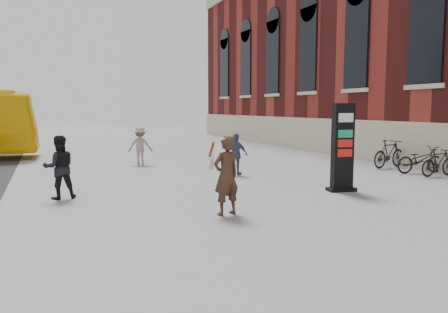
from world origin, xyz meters
name	(u,v)px	position (x,y,z in m)	size (l,w,h in m)	color
ground	(238,215)	(0.00, 0.00, 0.00)	(100.00, 100.00, 0.00)	#9E9EA3
info_pylon	(342,148)	(3.85, 1.43, 1.24)	(0.84, 0.50, 2.48)	black
woman	(226,175)	(-0.24, 0.11, 0.90)	(0.76, 0.72, 1.75)	#392017
pedestrian_a	(59,167)	(-3.58, 3.31, 0.82)	(0.80, 0.62, 1.65)	black
pedestrian_b	(140,146)	(-0.26, 9.46, 0.78)	(1.01, 0.58, 1.57)	gray
pedestrian_c	(236,154)	(2.30, 5.34, 0.73)	(0.85, 0.36, 1.46)	#404A6A
bike_5	(439,163)	(8.60, 2.38, 0.48)	(0.45, 1.60, 0.96)	black
bike_6	(420,160)	(8.60, 3.19, 0.49)	(0.65, 1.85, 0.97)	black
bike_7	(389,154)	(8.60, 4.73, 0.56)	(0.52, 1.85, 1.11)	black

